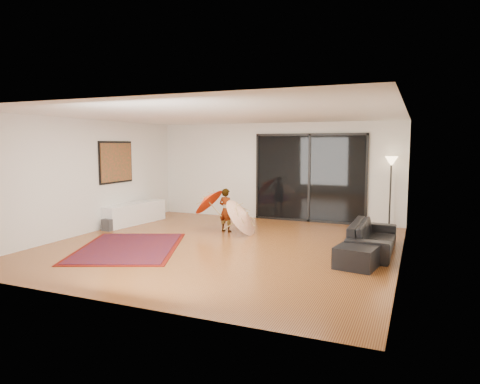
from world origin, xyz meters
The scene contains 17 objects.
floor centered at (0.00, 0.00, 0.00)m, with size 7.00×7.00×0.00m, color #9C5F2A.
ceiling centered at (0.00, 0.00, 2.70)m, with size 7.00×7.00×0.00m, color white.
wall_back centered at (0.00, 3.50, 1.35)m, with size 7.00×7.00×0.00m, color silver.
wall_front centered at (0.00, -3.50, 1.35)m, with size 7.00×7.00×0.00m, color silver.
wall_left centered at (-3.50, 0.00, 1.35)m, with size 7.00×7.00×0.00m, color silver.
wall_right centered at (3.50, 0.00, 1.35)m, with size 7.00×7.00×0.00m, color silver.
sliding_door centered at (1.00, 3.47, 1.20)m, with size 3.06×0.07×2.40m.
painting centered at (-3.46, 1.00, 1.65)m, with size 0.04×1.28×1.08m.
media_console centered at (-3.25, 1.38, 0.28)m, with size 0.50×1.99×0.55m, color white.
speaker centered at (-3.25, 0.37, 0.14)m, with size 0.25×0.25×0.29m, color #424244.
persian_rug centered at (-1.67, -0.91, 0.01)m, with size 2.85×3.26×0.02m.
sofa centered at (2.95, 0.70, 0.29)m, with size 2.01×0.79×0.59m, color black.
ottoman centered at (2.81, -0.55, 0.19)m, with size 0.65×0.65×0.37m, color black.
floor_lamp centered at (3.10, 3.25, 1.43)m, with size 0.31×0.31×1.81m.
child centered at (-0.53, 1.38, 0.53)m, with size 0.38×0.25×1.06m, color #999999.
parasol_orange centered at (-1.08, 1.33, 0.73)m, with size 0.71×0.83×0.88m.
parasol_white centered at (0.07, 1.23, 0.50)m, with size 0.74×0.99×1.00m.
Camera 1 is at (3.75, -7.91, 2.11)m, focal length 32.00 mm.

